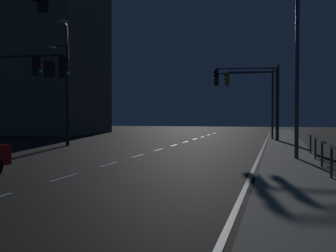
# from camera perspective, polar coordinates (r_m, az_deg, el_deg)

# --- Properties ---
(ground_plane) EXTENTS (112.00, 112.00, 0.00)m
(ground_plane) POSITION_cam_1_polar(r_m,az_deg,el_deg) (23.12, -3.43, -3.68)
(ground_plane) COLOR black
(ground_plane) RESTS_ON ground
(sidewalk_right) EXTENTS (2.37, 77.00, 0.14)m
(sidewalk_right) POSITION_cam_1_polar(r_m,az_deg,el_deg) (22.11, 15.09, -3.78)
(sidewalk_right) COLOR #9E937F
(sidewalk_right) RESTS_ON ground
(lane_markings_center) EXTENTS (0.14, 50.00, 0.01)m
(lane_markings_center) POSITION_cam_1_polar(r_m,az_deg,el_deg) (26.47, -1.21, -3.02)
(lane_markings_center) COLOR silver
(lane_markings_center) RESTS_ON ground
(lane_edge_line) EXTENTS (0.14, 53.00, 0.01)m
(lane_edge_line) POSITION_cam_1_polar(r_m,az_deg,el_deg) (27.10, 11.78, -2.95)
(lane_edge_line) COLOR silver
(lane_edge_line) RESTS_ON ground
(traffic_light_far_right) EXTENTS (3.96, 0.42, 5.37)m
(traffic_light_far_right) POSITION_cam_1_polar(r_m,az_deg,el_deg) (34.43, 10.74, 4.52)
(traffic_light_far_right) COLOR #2D3033
(traffic_light_far_right) RESTS_ON sidewalk_right
(traffic_light_overhead_east) EXTENTS (3.03, 0.34, 5.15)m
(traffic_light_overhead_east) POSITION_cam_1_polar(r_m,az_deg,el_deg) (22.72, -19.32, 5.19)
(traffic_light_overhead_east) COLOR #4C4C51
(traffic_light_overhead_east) RESTS_ON ground
(traffic_light_far_center) EXTENTS (4.94, 0.67, 5.68)m
(traffic_light_far_center) POSITION_cam_1_polar(r_m,az_deg,el_deg) (34.92, 10.28, 4.90)
(traffic_light_far_center) COLOR #38383D
(traffic_light_far_center) RESTS_ON sidewalk_right
(traffic_light_far_left) EXTENTS (4.94, 0.36, 4.89)m
(traffic_light_far_left) POSITION_cam_1_polar(r_m,az_deg,el_deg) (21.13, -18.74, 5.27)
(traffic_light_far_left) COLOR #4C4C51
(traffic_light_far_left) RESTS_ON ground
(traffic_light_near_right) EXTENTS (4.87, 0.77, 5.57)m
(traffic_light_near_right) POSITION_cam_1_polar(r_m,az_deg,el_deg) (37.31, 9.86, 4.56)
(traffic_light_near_right) COLOR #38383D
(traffic_light_near_right) RESTS_ON sidewalk_right
(street_lamp_across_street) EXTENTS (1.72, 0.36, 7.41)m
(street_lamp_across_street) POSITION_cam_1_polar(r_m,az_deg,el_deg) (20.85, 16.65, 8.25)
(street_lamp_across_street) COLOR #4C4C51
(street_lamp_across_street) RESTS_ON sidewalk_right
(street_lamp_median) EXTENTS (1.62, 0.53, 6.80)m
(street_lamp_median) POSITION_cam_1_polar(r_m,az_deg,el_deg) (30.85, -12.90, 5.17)
(street_lamp_median) COLOR #2D3033
(street_lamp_median) RESTS_ON ground
(street_lamp_corner) EXTENTS (1.05, 2.14, 8.20)m
(street_lamp_corner) POSITION_cam_1_polar(r_m,az_deg,el_deg) (31.22, -12.72, 6.61)
(street_lamp_corner) COLOR #38383D
(street_lamp_corner) RESTS_ON ground
(building_distant) EXTENTS (18.58, 11.52, 18.92)m
(building_distant) POSITION_cam_1_polar(r_m,az_deg,el_deg) (53.54, -18.81, 9.30)
(building_distant) COLOR #6B6056
(building_distant) RESTS_ON ground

